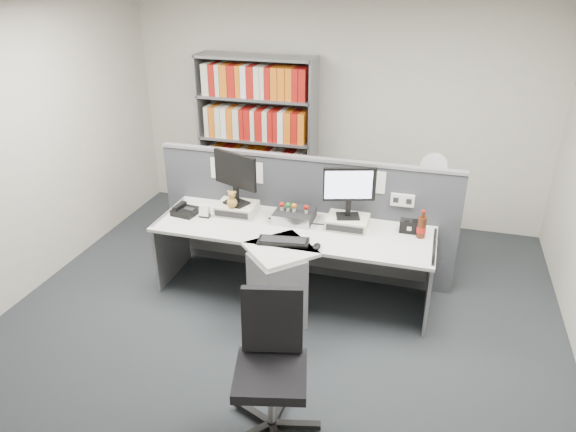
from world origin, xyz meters
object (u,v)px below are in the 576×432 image
(desk_calendar, at_px, (205,212))
(desk_fan, at_px, (434,169))
(monitor_left, at_px, (235,174))
(keyboard, at_px, (283,241))
(filing_cabinet, at_px, (427,225))
(desk_phone, at_px, (185,211))
(shelving_unit, at_px, (258,142))
(mouse, at_px, (317,246))
(office_chair, at_px, (271,361))
(cola_bottle, at_px, (422,227))
(speaker, at_px, (410,226))
(monitor_right, at_px, (349,188))
(desk, at_px, (286,264))
(desktop_pc, at_px, (294,215))

(desk_calendar, xyz_separation_m, desk_fan, (2.08, 1.18, 0.23))
(monitor_left, bearing_deg, keyboard, -36.86)
(filing_cabinet, bearing_deg, desk_phone, -152.81)
(desk_phone, height_order, shelving_unit, shelving_unit)
(mouse, xyz_separation_m, desk_calendar, (-1.19, 0.31, 0.03))
(monitor_left, distance_m, office_chair, 2.07)
(cola_bottle, bearing_deg, keyboard, -159.27)
(filing_cabinet, bearing_deg, monitor_left, -150.80)
(office_chair, bearing_deg, filing_cabinet, 71.94)
(speaker, height_order, filing_cabinet, speaker)
(keyboard, bearing_deg, monitor_right, 43.34)
(desk_calendar, distance_m, filing_cabinet, 2.43)
(desk_phone, bearing_deg, monitor_right, 5.96)
(monitor_right, xyz_separation_m, speaker, (0.56, 0.05, -0.33))
(shelving_unit, bearing_deg, desk_phone, -96.96)
(cola_bottle, bearing_deg, speaker, 145.49)
(desk, distance_m, desk_phone, 1.16)
(monitor_left, bearing_deg, cola_bottle, -0.69)
(desktop_pc, distance_m, desk_phone, 1.08)
(desktop_pc, xyz_separation_m, desk_fan, (1.23, 1.01, 0.23))
(desk, bearing_deg, monitor_right, 38.56)
(office_chair, bearing_deg, cola_bottle, 63.76)
(desktop_pc, xyz_separation_m, mouse, (0.33, -0.49, -0.03))
(shelving_unit, height_order, desk_fan, shelving_unit)
(desk_phone, relative_size, desk_fan, 0.52)
(cola_bottle, distance_m, shelving_unit, 2.54)
(monitor_left, relative_size, desk_phone, 2.10)
(mouse, relative_size, filing_cabinet, 0.16)
(cola_bottle, bearing_deg, desk_fan, 87.33)
(monitor_left, height_order, cola_bottle, monitor_left)
(cola_bottle, bearing_deg, desk, -162.54)
(shelving_unit, bearing_deg, desk, -64.04)
(desk_calendar, bearing_deg, monitor_left, 32.38)
(monitor_right, bearing_deg, monitor_left, 179.99)
(desktop_pc, relative_size, desk_fan, 0.76)
(monitor_left, relative_size, monitor_right, 1.07)
(desk, relative_size, monitor_left, 5.02)
(mouse, relative_size, desk_calendar, 0.89)
(cola_bottle, height_order, shelving_unit, shelving_unit)
(speaker, height_order, office_chair, office_chair)
(keyboard, xyz_separation_m, desk_fan, (1.21, 1.47, 0.27))
(desk_phone, bearing_deg, desktop_pc, 9.00)
(monitor_left, relative_size, shelving_unit, 0.26)
(office_chair, bearing_deg, monitor_left, 117.39)
(monitor_right, bearing_deg, shelving_unit, 133.31)
(monitor_right, height_order, desktop_pc, monitor_right)
(filing_cabinet, relative_size, office_chair, 0.70)
(keyboard, bearing_deg, shelving_unit, 114.94)
(desktop_pc, bearing_deg, keyboard, -86.80)
(keyboard, bearing_deg, filing_cabinet, 50.75)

